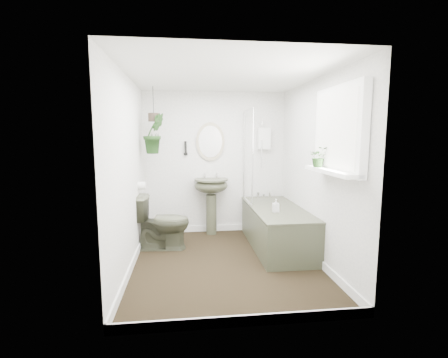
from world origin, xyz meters
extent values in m
cube|color=black|center=(0.00, 0.00, -0.01)|extent=(2.30, 2.80, 0.02)
cube|color=white|center=(0.00, 0.00, 2.31)|extent=(2.30, 2.80, 0.02)
cube|color=white|center=(0.00, 1.41, 1.15)|extent=(2.30, 0.02, 2.30)
cube|color=white|center=(0.00, -1.41, 1.15)|extent=(2.30, 0.02, 2.30)
cube|color=white|center=(-1.16, 0.00, 1.15)|extent=(0.02, 2.80, 2.30)
cube|color=white|center=(1.16, 0.00, 1.15)|extent=(0.02, 2.80, 2.30)
cube|color=white|center=(0.00, 0.00, 0.05)|extent=(2.30, 2.80, 0.10)
cube|color=white|center=(0.80, 1.34, 1.55)|extent=(0.20, 0.10, 0.35)
ellipsoid|color=tan|center=(-0.08, 1.37, 1.50)|extent=(0.46, 0.03, 0.62)
cylinder|color=black|center=(-0.48, 1.36, 1.40)|extent=(0.04, 0.04, 0.22)
cylinder|color=white|center=(-1.10, 0.70, 0.90)|extent=(0.11, 0.11, 0.11)
cube|color=white|center=(1.09, -0.70, 1.65)|extent=(0.08, 1.00, 0.90)
cube|color=white|center=(1.02, -0.70, 1.23)|extent=(0.18, 1.00, 0.04)
cube|color=white|center=(1.04, -0.70, 1.65)|extent=(0.01, 0.86, 0.76)
imported|color=#3F4230|center=(-0.82, 0.63, 0.39)|extent=(0.79, 0.50, 0.77)
imported|color=black|center=(0.99, -0.46, 1.36)|extent=(0.24, 0.22, 0.23)
imported|color=black|center=(-0.93, 0.95, 1.63)|extent=(0.41, 0.39, 0.58)
imported|color=black|center=(0.71, 0.24, 0.67)|extent=(0.08, 0.08, 0.18)
cylinder|color=#392D23|center=(-0.93, 0.95, 1.86)|extent=(0.16, 0.16, 0.12)
camera|label=1|loc=(-0.48, -3.90, 1.60)|focal=26.00mm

